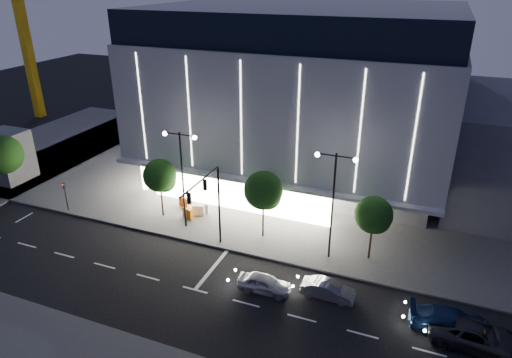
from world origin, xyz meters
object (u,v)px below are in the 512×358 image
object	(u,v)px
tree_right	(374,217)
tree_mid	(264,192)
tree_left	(160,177)
street_lamp_east	(334,191)
street_lamp_west	(182,166)
barrier_c	(188,213)
car_lead	(264,283)
barrier_b	(202,209)
car_fourth	(476,336)
car_third	(452,321)
ped_signal_far	(65,194)
traffic_mast	(210,197)
barrier_d	(198,211)
barrier_a	(184,202)
car_second	(328,290)

from	to	relation	value
tree_right	tree_mid	bearing A→B (deg)	180.00
tree_left	street_lamp_east	bearing A→B (deg)	-3.65
street_lamp_west	barrier_c	size ratio (longest dim) A/B	8.18
car_lead	barrier_c	world-z (taller)	car_lead
barrier_b	car_fourth	bearing A→B (deg)	-42.51
street_lamp_east	car_third	xyz separation A→B (m)	(9.11, -5.10, -5.20)
ped_signal_far	street_lamp_east	bearing A→B (deg)	3.44
car_third	street_lamp_west	bearing A→B (deg)	70.63
car_fourth	barrier_c	distance (m)	25.15
traffic_mast	barrier_b	xyz separation A→B (m)	(-3.71, 5.27, -4.38)
tree_right	car_lead	bearing A→B (deg)	-133.02
car_lead	barrier_b	bearing A→B (deg)	45.44
tree_right	barrier_d	xyz separation A→B (m)	(-15.95, 1.18, -3.23)
tree_right	car_third	xyz separation A→B (m)	(6.09, -6.12, -3.13)
tree_right	barrier_c	world-z (taller)	tree_right
barrier_d	barrier_a	bearing A→B (deg)	140.39
tree_right	car_third	bearing A→B (deg)	-45.17
tree_mid	barrier_c	distance (m)	8.45
barrier_b	tree_left	bearing A→B (deg)	-176.31
street_lamp_west	barrier_d	distance (m)	5.75
ped_signal_far	tree_mid	world-z (taller)	tree_mid
tree_mid	tree_right	xyz separation A→B (m)	(9.00, -0.00, -0.45)
car_third	car_fourth	bearing A→B (deg)	-127.24
car_third	car_lead	bearing A→B (deg)	86.71
car_fourth	car_third	bearing A→B (deg)	60.78
street_lamp_east	barrier_a	xyz separation A→B (m)	(-15.03, 3.18, -5.31)
car_fourth	barrier_b	distance (m)	24.73
street_lamp_east	tree_left	distance (m)	16.12
street_lamp_east	barrier_d	size ratio (longest dim) A/B	8.18
car_lead	car_third	size ratio (longest dim) A/B	0.75
street_lamp_west	tree_mid	bearing A→B (deg)	8.26
street_lamp_west	car_fourth	world-z (taller)	street_lamp_west
street_lamp_west	barrier_a	size ratio (longest dim) A/B	8.18
traffic_mast	car_fourth	world-z (taller)	traffic_mast
car_lead	car_second	distance (m)	4.50
car_lead	ped_signal_far	bearing A→B (deg)	76.05
barrier_a	barrier_b	bearing A→B (deg)	1.12
tree_left	barrier_a	size ratio (longest dim) A/B	5.20
barrier_a	tree_right	bearing A→B (deg)	8.07
tree_mid	ped_signal_far	bearing A→B (deg)	-172.45
tree_right	barrier_a	world-z (taller)	tree_right
traffic_mast	ped_signal_far	size ratio (longest dim) A/B	2.36
barrier_d	barrier_c	bearing A→B (deg)	-141.78
car_lead	barrier_a	xyz separation A→B (m)	(-11.71, 8.95, -0.01)
tree_left	barrier_d	bearing A→B (deg)	21.20
ped_signal_far	car_lead	size ratio (longest dim) A/B	0.77
tree_mid	car_third	distance (m)	16.67
traffic_mast	street_lamp_west	world-z (taller)	street_lamp_west
car_lead	barrier_a	size ratio (longest dim) A/B	3.54
tree_mid	traffic_mast	bearing A→B (deg)	-129.42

